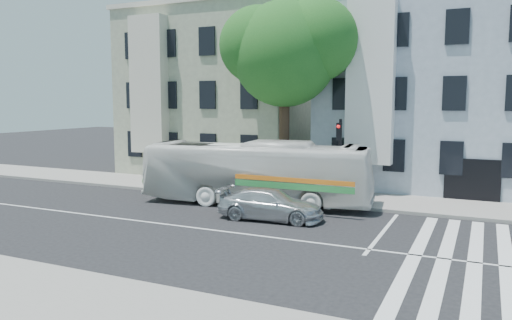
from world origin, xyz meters
The scene contains 10 objects.
ground centered at (0.00, 0.00, 0.00)m, with size 120.00×120.00×0.00m, color black.
sidewalk_far centered at (0.00, 8.00, 0.07)m, with size 80.00×4.00×0.15m, color gray.
sidewalk_near centered at (0.00, -8.00, 0.07)m, with size 80.00×4.00×0.15m, color gray.
building_left centered at (-7.00, 15.00, 5.50)m, with size 12.00×10.00×11.00m, color gray.
building_right centered at (7.00, 15.00, 5.50)m, with size 12.00×10.00×11.00m, color #93A1AF.
street_tree centered at (0.06, 8.74, 7.83)m, with size 7.30×5.90×11.10m.
bus centered at (-0.13, 5.20, 1.55)m, with size 11.16×2.61×3.11m, color white.
sedan centered at (1.74, 2.60, 0.65)m, with size 4.51×1.83×1.31m, color silver.
hedge centered at (-3.11, 6.30, 0.50)m, with size 8.50×0.84×0.70m, color #2A6520, non-canonical shape.
traffic_signal centered at (3.50, 6.97, 2.69)m, with size 0.43×0.53×4.16m.
Camera 1 is at (9.94, -16.56, 5.01)m, focal length 35.00 mm.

